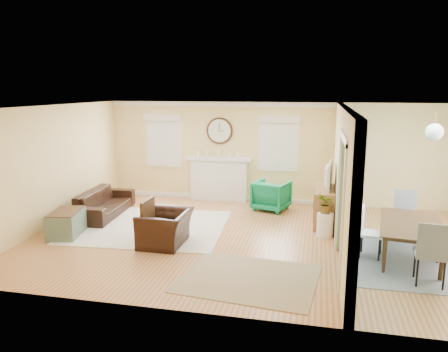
{
  "coord_description": "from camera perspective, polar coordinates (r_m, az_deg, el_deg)",
  "views": [
    {
      "loc": [
        1.05,
        -8.16,
        2.95
      ],
      "look_at": [
        -0.8,
        0.3,
        1.2
      ],
      "focal_mm": 35.0,
      "sensor_mm": 36.0,
      "label": 1
    }
  ],
  "objects": [
    {
      "name": "ceiling",
      "position": [
        8.23,
        5.06,
        8.95
      ],
      "size": [
        9.0,
        6.0,
        0.02
      ],
      "primitive_type": "cube",
      "color": "white",
      "rests_on": "wall_back"
    },
    {
      "name": "eames_chair",
      "position": [
        8.44,
        -7.65,
        -6.79
      ],
      "size": [
        0.88,
        1.01,
        0.65
      ],
      "primitive_type": "imported",
      "rotation": [
        0.0,
        0.0,
        -1.58
      ],
      "color": "black",
      "rests_on": "floor"
    },
    {
      "name": "fireplace",
      "position": [
        11.57,
        -0.66,
        -0.3
      ],
      "size": [
        1.7,
        0.3,
        1.17
      ],
      "color": "white",
      "rests_on": "ground"
    },
    {
      "name": "pendant",
      "position": [
        8.42,
        25.79,
        5.19
      ],
      "size": [
        0.3,
        0.3,
        0.55
      ],
      "color": "gold",
      "rests_on": "ceiling"
    },
    {
      "name": "dining_chair_s",
      "position": [
        7.36,
        25.42,
        -8.36
      ],
      "size": [
        0.49,
        0.49,
        1.02
      ],
      "color": "slate",
      "rests_on": "floor"
    },
    {
      "name": "dining_table",
      "position": [
        8.39,
        23.38,
        -7.8
      ],
      "size": [
        1.26,
        1.95,
        0.64
      ],
      "primitive_type": "imported",
      "rotation": [
        0.0,
        0.0,
        1.43
      ],
      "color": "#402816",
      "rests_on": "floor"
    },
    {
      "name": "rug_jute",
      "position": [
        7.07,
        3.25,
        -13.2
      ],
      "size": [
        2.26,
        1.93,
        0.01
      ],
      "primitive_type": "cube",
      "rotation": [
        0.0,
        0.0,
        -0.11
      ],
      "color": "tan",
      "rests_on": "floor"
    },
    {
      "name": "credenza",
      "position": [
        9.91,
        12.99,
        -3.79
      ],
      "size": [
        0.47,
        1.38,
        0.8
      ],
      "color": "#9B7645",
      "rests_on": "floor"
    },
    {
      "name": "dining_chair_n",
      "position": [
        9.34,
        22.69,
        -4.3
      ],
      "size": [
        0.44,
        0.44,
        0.95
      ],
      "color": "slate",
      "rests_on": "floor"
    },
    {
      "name": "wall_clock",
      "position": [
        11.46,
        -0.58,
        5.93
      ],
      "size": [
        0.7,
        0.07,
        0.7
      ],
      "color": "#402816",
      "rests_on": "wall_back"
    },
    {
      "name": "rug_cream",
      "position": [
        9.63,
        -9.67,
        -6.52
      ],
      "size": [
        3.38,
        2.98,
        0.02
      ],
      "primitive_type": "cube",
      "rotation": [
        0.0,
        0.0,
        0.07
      ],
      "color": "#EFE6CD",
      "rests_on": "floor"
    },
    {
      "name": "wall_front",
      "position": [
        5.52,
        0.81,
        -5.99
      ],
      "size": [
        9.0,
        0.02,
        2.6
      ],
      "primitive_type": "cube",
      "color": "#E7C876",
      "rests_on": "ground"
    },
    {
      "name": "floor",
      "position": [
        8.74,
        4.76,
        -8.34
      ],
      "size": [
        9.0,
        9.0,
        0.0
      ],
      "primitive_type": "plane",
      "color": "#A0622F",
      "rests_on": "ground"
    },
    {
      "name": "window_left",
      "position": [
        11.91,
        -7.91,
        5.1
      ],
      "size": [
        1.05,
        0.13,
        1.42
      ],
      "color": "white",
      "rests_on": "wall_back"
    },
    {
      "name": "dining_chair_w",
      "position": [
        8.15,
        18.7,
        -6.49
      ],
      "size": [
        0.47,
        0.47,
        0.9
      ],
      "color": "white",
      "rests_on": "floor"
    },
    {
      "name": "trunk",
      "position": [
        9.44,
        -19.9,
        -5.84
      ],
      "size": [
        0.73,
        0.99,
        0.52
      ],
      "color": "slate",
      "rests_on": "floor"
    },
    {
      "name": "wall_left",
      "position": [
        10.0,
        -21.58,
        1.13
      ],
      "size": [
        0.02,
        6.0,
        2.6
      ],
      "primitive_type": "cube",
      "color": "#E7C876",
      "rests_on": "ground"
    },
    {
      "name": "partition",
      "position": [
        8.6,
        15.19,
        0.35
      ],
      "size": [
        0.17,
        6.0,
        2.6
      ],
      "color": "#E7C876",
      "rests_on": "ground"
    },
    {
      "name": "window_right",
      "position": [
        11.23,
        7.17,
        4.74
      ],
      "size": [
        1.05,
        0.13,
        1.42
      ],
      "color": "white",
      "rests_on": "wall_back"
    },
    {
      "name": "wall_back",
      "position": [
        11.33,
        6.89,
        2.97
      ],
      "size": [
        9.0,
        0.02,
        2.6
      ],
      "primitive_type": "cube",
      "color": "#E7C876",
      "rests_on": "ground"
    },
    {
      "name": "tv",
      "position": [
        9.75,
        13.07,
        0.08
      ],
      "size": [
        0.2,
        0.98,
        0.56
      ],
      "primitive_type": "imported",
      "rotation": [
        0.0,
        0.0,
        1.5
      ],
      "color": "black",
      "rests_on": "credenza"
    },
    {
      "name": "garden_stool",
      "position": [
        9.1,
        13.04,
        -6.22
      ],
      "size": [
        0.32,
        0.32,
        0.48
      ],
      "primitive_type": "cylinder",
      "color": "white",
      "rests_on": "floor"
    },
    {
      "name": "potted_plant",
      "position": [
        8.97,
        13.17,
        -3.55
      ],
      "size": [
        0.41,
        0.44,
        0.4
      ],
      "primitive_type": "imported",
      "rotation": [
        0.0,
        0.0,
        5.04
      ],
      "color": "#337F33",
      "rests_on": "garden_stool"
    },
    {
      "name": "green_chair",
      "position": [
        10.77,
        6.21,
        -2.53
      ],
      "size": [
        0.98,
        1.0,
        0.73
      ],
      "primitive_type": "imported",
      "rotation": [
        0.0,
        0.0,
        2.83
      ],
      "color": "#057741",
      "rests_on": "floor"
    },
    {
      "name": "sofa",
      "position": [
        10.66,
        -15.4,
        -3.39
      ],
      "size": [
        0.95,
        2.11,
        0.6
      ],
      "primitive_type": "imported",
      "rotation": [
        0.0,
        0.0,
        1.65
      ],
      "color": "black",
      "rests_on": "floor"
    },
    {
      "name": "rug_grey",
      "position": [
        8.5,
        23.21,
        -9.82
      ],
      "size": [
        2.25,
        2.82,
        0.01
      ],
      "primitive_type": "cube",
      "color": "slate",
      "rests_on": "floor"
    }
  ]
}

